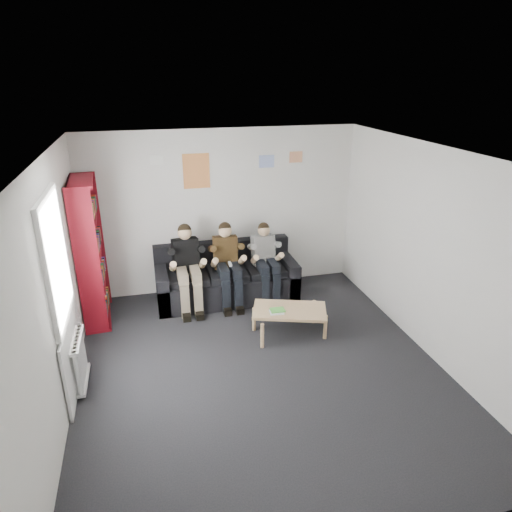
{
  "coord_description": "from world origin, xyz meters",
  "views": [
    {
      "loc": [
        -1.25,
        -4.69,
        3.52
      ],
      "look_at": [
        0.27,
        1.3,
        1.0
      ],
      "focal_mm": 32.0,
      "sensor_mm": 36.0,
      "label": 1
    }
  ],
  "objects_px": {
    "coffee_table": "(289,312)",
    "person_left": "(188,268)",
    "person_middle": "(228,265)",
    "person_right": "(266,262)",
    "bookshelf": "(91,252)",
    "sofa": "(226,279)"
  },
  "relations": [
    {
      "from": "person_middle",
      "to": "person_right",
      "type": "distance_m",
      "value": 0.63
    },
    {
      "from": "bookshelf",
      "to": "person_right",
      "type": "height_order",
      "value": "bookshelf"
    },
    {
      "from": "coffee_table",
      "to": "person_right",
      "type": "relative_size",
      "value": 0.81
    },
    {
      "from": "sofa",
      "to": "person_left",
      "type": "bearing_deg",
      "value": -162.17
    },
    {
      "from": "bookshelf",
      "to": "person_right",
      "type": "bearing_deg",
      "value": -3.45
    },
    {
      "from": "person_right",
      "to": "coffee_table",
      "type": "bearing_deg",
      "value": -94.34
    },
    {
      "from": "bookshelf",
      "to": "person_middle",
      "type": "distance_m",
      "value": 2.06
    },
    {
      "from": "sofa",
      "to": "person_middle",
      "type": "bearing_deg",
      "value": -90.0
    },
    {
      "from": "coffee_table",
      "to": "person_left",
      "type": "relative_size",
      "value": 0.76
    },
    {
      "from": "coffee_table",
      "to": "sofa",
      "type": "bearing_deg",
      "value": 114.88
    },
    {
      "from": "sofa",
      "to": "person_right",
      "type": "distance_m",
      "value": 0.74
    },
    {
      "from": "person_left",
      "to": "coffee_table",
      "type": "bearing_deg",
      "value": -50.01
    },
    {
      "from": "bookshelf",
      "to": "coffee_table",
      "type": "height_order",
      "value": "bookshelf"
    },
    {
      "from": "person_middle",
      "to": "sofa",
      "type": "bearing_deg",
      "value": 94.85
    },
    {
      "from": "sofa",
      "to": "person_left",
      "type": "xyz_separation_m",
      "value": [
        -0.63,
        -0.2,
        0.35
      ]
    },
    {
      "from": "person_left",
      "to": "person_middle",
      "type": "relative_size",
      "value": 1.02
    },
    {
      "from": "coffee_table",
      "to": "person_left",
      "type": "bearing_deg",
      "value": 137.09
    },
    {
      "from": "coffee_table",
      "to": "person_right",
      "type": "height_order",
      "value": "person_right"
    },
    {
      "from": "sofa",
      "to": "person_middle",
      "type": "height_order",
      "value": "person_middle"
    },
    {
      "from": "coffee_table",
      "to": "person_right",
      "type": "distance_m",
      "value": 1.23
    },
    {
      "from": "bookshelf",
      "to": "person_left",
      "type": "bearing_deg",
      "value": -3.32
    },
    {
      "from": "sofa",
      "to": "person_middle",
      "type": "distance_m",
      "value": 0.4
    }
  ]
}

